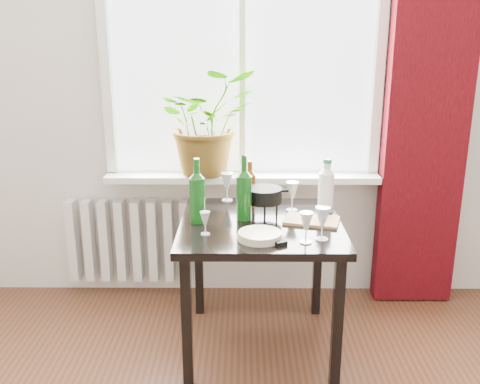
{
  "coord_description": "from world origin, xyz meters",
  "views": [
    {
      "loc": [
        0.01,
        -1.12,
        1.7
      ],
      "look_at": [
        -0.01,
        1.55,
        0.91
      ],
      "focal_mm": 40.0,
      "sensor_mm": 36.0,
      "label": 1
    }
  ],
  "objects_px": {
    "tv_remote": "(272,238)",
    "cutting_board": "(312,220)",
    "potted_plant": "(207,122)",
    "wineglass_back_center": "(292,196)",
    "wineglass_front_right": "(306,227)",
    "plate_stack": "(260,236)",
    "table": "(260,238)",
    "fondue_pot": "(264,201)",
    "radiator": "(129,241)",
    "wine_bottle_left": "(197,190)",
    "wine_bottle_right": "(244,187)",
    "bottle_amber": "(250,184)",
    "cleaning_bottle": "(326,185)",
    "wineglass_front_left": "(205,223)",
    "wineglass_far_right": "(322,223)",
    "wineglass_back_left": "(227,187)"
  },
  "relations": [
    {
      "from": "wineglass_back_center",
      "to": "plate_stack",
      "type": "distance_m",
      "value": 0.48
    },
    {
      "from": "potted_plant",
      "to": "wineglass_back_center",
      "type": "height_order",
      "value": "potted_plant"
    },
    {
      "from": "potted_plant",
      "to": "tv_remote",
      "type": "bearing_deg",
      "value": -67.43
    },
    {
      "from": "bottle_amber",
      "to": "wineglass_back_center",
      "type": "height_order",
      "value": "bottle_amber"
    },
    {
      "from": "wine_bottle_left",
      "to": "wine_bottle_right",
      "type": "distance_m",
      "value": 0.25
    },
    {
      "from": "wineglass_front_right",
      "to": "wineglass_back_left",
      "type": "distance_m",
      "value": 0.77
    },
    {
      "from": "wine_bottle_left",
      "to": "wineglass_back_center",
      "type": "distance_m",
      "value": 0.56
    },
    {
      "from": "radiator",
      "to": "wineglass_back_left",
      "type": "distance_m",
      "value": 0.84
    },
    {
      "from": "wine_bottle_left",
      "to": "wine_bottle_right",
      "type": "height_order",
      "value": "wine_bottle_right"
    },
    {
      "from": "table",
      "to": "wineglass_back_center",
      "type": "bearing_deg",
      "value": 46.45
    },
    {
      "from": "potted_plant",
      "to": "wineglass_far_right",
      "type": "bearing_deg",
      "value": -55.19
    },
    {
      "from": "wineglass_front_left",
      "to": "wineglass_far_right",
      "type": "bearing_deg",
      "value": -6.4
    },
    {
      "from": "wineglass_front_left",
      "to": "tv_remote",
      "type": "xyz_separation_m",
      "value": [
        0.33,
        -0.07,
        -0.05
      ]
    },
    {
      "from": "radiator",
      "to": "wineglass_front_left",
      "type": "distance_m",
      "value": 1.08
    },
    {
      "from": "wineglass_back_left",
      "to": "wineglass_back_center",
      "type": "bearing_deg",
      "value": -26.34
    },
    {
      "from": "tv_remote",
      "to": "wineglass_front_right",
      "type": "bearing_deg",
      "value": -43.17
    },
    {
      "from": "table",
      "to": "cleaning_bottle",
      "type": "distance_m",
      "value": 0.48
    },
    {
      "from": "radiator",
      "to": "wineglass_front_right",
      "type": "bearing_deg",
      "value": -41.07
    },
    {
      "from": "bottle_amber",
      "to": "wineglass_front_right",
      "type": "relative_size",
      "value": 1.76
    },
    {
      "from": "bottle_amber",
      "to": "wineglass_back_center",
      "type": "bearing_deg",
      "value": -17.07
    },
    {
      "from": "wineglass_front_right",
      "to": "fondue_pot",
      "type": "xyz_separation_m",
      "value": [
        -0.18,
        0.41,
        -0.0
      ]
    },
    {
      "from": "wineglass_front_right",
      "to": "wineglass_back_center",
      "type": "distance_m",
      "value": 0.48
    },
    {
      "from": "wine_bottle_left",
      "to": "tv_remote",
      "type": "distance_m",
      "value": 0.49
    },
    {
      "from": "potted_plant",
      "to": "wineglass_front_left",
      "type": "distance_m",
      "value": 0.89
    },
    {
      "from": "wine_bottle_left",
      "to": "wineglass_far_right",
      "type": "relative_size",
      "value": 2.07
    },
    {
      "from": "wine_bottle_left",
      "to": "fondue_pot",
      "type": "distance_m",
      "value": 0.39
    },
    {
      "from": "radiator",
      "to": "bottle_amber",
      "type": "height_order",
      "value": "bottle_amber"
    },
    {
      "from": "bottle_amber",
      "to": "tv_remote",
      "type": "distance_m",
      "value": 0.54
    },
    {
      "from": "bottle_amber",
      "to": "cleaning_bottle",
      "type": "xyz_separation_m",
      "value": [
        0.42,
        -0.07,
        0.02
      ]
    },
    {
      "from": "wine_bottle_right",
      "to": "cleaning_bottle",
      "type": "distance_m",
      "value": 0.48
    },
    {
      "from": "plate_stack",
      "to": "fondue_pot",
      "type": "bearing_deg",
      "value": 84.67
    },
    {
      "from": "potted_plant",
      "to": "wineglass_front_right",
      "type": "relative_size",
      "value": 4.2
    },
    {
      "from": "table",
      "to": "wineglass_back_left",
      "type": "distance_m",
      "value": 0.46
    },
    {
      "from": "potted_plant",
      "to": "plate_stack",
      "type": "bearing_deg",
      "value": -70.54
    },
    {
      "from": "bottle_amber",
      "to": "wineglass_back_center",
      "type": "distance_m",
      "value": 0.25
    },
    {
      "from": "wine_bottle_right",
      "to": "wineglass_back_left",
      "type": "height_order",
      "value": "wine_bottle_right"
    },
    {
      "from": "wineglass_front_left",
      "to": "wine_bottle_right",
      "type": "bearing_deg",
      "value": 50.49
    },
    {
      "from": "cutting_board",
      "to": "wineglass_front_left",
      "type": "bearing_deg",
      "value": -160.76
    },
    {
      "from": "wineglass_front_right",
      "to": "wineglass_back_center",
      "type": "bearing_deg",
      "value": 92.93
    },
    {
      "from": "wineglass_far_right",
      "to": "bottle_amber",
      "type": "bearing_deg",
      "value": 123.76
    },
    {
      "from": "potted_plant",
      "to": "tv_remote",
      "type": "xyz_separation_m",
      "value": [
        0.36,
        -0.87,
        -0.42
      ]
    },
    {
      "from": "tv_remote",
      "to": "bottle_amber",
      "type": "bearing_deg",
      "value": 70.28
    },
    {
      "from": "tv_remote",
      "to": "cutting_board",
      "type": "height_order",
      "value": "tv_remote"
    },
    {
      "from": "wineglass_front_left",
      "to": "tv_remote",
      "type": "distance_m",
      "value": 0.34
    },
    {
      "from": "potted_plant",
      "to": "wineglass_back_center",
      "type": "bearing_deg",
      "value": -40.73
    },
    {
      "from": "tv_remote",
      "to": "cutting_board",
      "type": "distance_m",
      "value": 0.34
    },
    {
      "from": "table",
      "to": "plate_stack",
      "type": "distance_m",
      "value": 0.27
    },
    {
      "from": "cleaning_bottle",
      "to": "wineglass_front_right",
      "type": "distance_m",
      "value": 0.51
    },
    {
      "from": "wineglass_back_center",
      "to": "tv_remote",
      "type": "xyz_separation_m",
      "value": [
        -0.13,
        -0.45,
        -0.08
      ]
    },
    {
      "from": "tv_remote",
      "to": "fondue_pot",
      "type": "bearing_deg",
      "value": 62.89
    }
  ]
}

